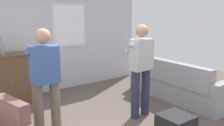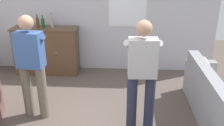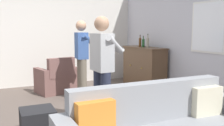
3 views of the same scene
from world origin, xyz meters
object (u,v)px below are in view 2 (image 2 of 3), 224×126
(sideboard_cabinet, at_px, (47,51))
(person_standing_right, at_px, (142,72))
(bottle_spirits_clear, at_px, (38,23))
(person_standing_left, at_px, (32,63))
(bottle_liquor_amber, at_px, (43,23))
(bottle_wine_green, at_px, (52,22))
(couch, at_px, (215,105))

(sideboard_cabinet, bearing_deg, person_standing_right, -44.58)
(bottle_spirits_clear, bearing_deg, person_standing_left, -74.70)
(bottle_spirits_clear, bearing_deg, sideboard_cabinet, 18.43)
(person_standing_right, bearing_deg, bottle_liquor_amber, 135.82)
(bottle_liquor_amber, height_order, person_standing_right, person_standing_right)
(bottle_wine_green, distance_m, bottle_spirits_clear, 0.30)
(sideboard_cabinet, distance_m, person_standing_left, 1.84)
(bottle_liquor_amber, bearing_deg, bottle_wine_green, 1.73)
(sideboard_cabinet, height_order, person_standing_left, person_standing_left)
(sideboard_cabinet, height_order, bottle_liquor_amber, bottle_liquor_amber)
(couch, xyz_separation_m, bottle_wine_green, (-3.00, 1.81, 0.84))
(bottle_liquor_amber, bearing_deg, couch, -29.40)
(couch, xyz_separation_m, sideboard_cabinet, (-3.18, 1.81, 0.19))
(bottle_wine_green, distance_m, person_standing_right, 2.73)
(sideboard_cabinet, distance_m, bottle_liquor_amber, 0.63)
(person_standing_right, bearing_deg, bottle_spirits_clear, 137.69)
(bottle_wine_green, bearing_deg, person_standing_left, -84.44)
(bottle_liquor_amber, distance_m, person_standing_right, 2.86)
(sideboard_cabinet, bearing_deg, person_standing_left, -78.82)
(bottle_spirits_clear, xyz_separation_m, person_standing_left, (0.47, -1.72, -0.24))
(person_standing_left, bearing_deg, person_standing_right, -7.96)
(couch, relative_size, bottle_liquor_amber, 8.40)
(sideboard_cabinet, distance_m, person_standing_right, 2.87)
(bottle_spirits_clear, relative_size, person_standing_left, 0.18)
(person_standing_left, bearing_deg, sideboard_cabinet, 101.18)
(couch, xyz_separation_m, bottle_spirits_clear, (-3.30, 1.77, 0.84))
(couch, height_order, sideboard_cabinet, sideboard_cabinet)
(person_standing_right, bearing_deg, person_standing_left, 172.04)
(sideboard_cabinet, bearing_deg, bottle_spirits_clear, -161.57)
(couch, height_order, person_standing_right, person_standing_right)
(bottle_liquor_amber, height_order, bottle_spirits_clear, bottle_spirits_clear)
(bottle_liquor_amber, bearing_deg, person_standing_right, -44.18)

